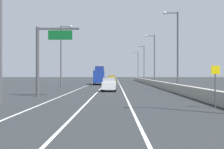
{
  "coord_description": "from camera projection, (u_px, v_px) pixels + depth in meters",
  "views": [
    {
      "loc": [
        0.36,
        -5.0,
        2.39
      ],
      "look_at": [
        -0.16,
        42.68,
        2.34
      ],
      "focal_mm": 43.33,
      "sensor_mm": 36.0,
      "label": 1
    }
  ],
  "objects": [
    {
      "name": "ground_plane",
      "position": [
        114.0,
        84.0,
        69.0
      ],
      "size": [
        320.0,
        320.0,
        0.0
      ],
      "primitive_type": "plane",
      "color": "#26282B"
    },
    {
      "name": "lane_stripe_left",
      "position": [
        89.0,
        85.0,
        60.06
      ],
      "size": [
        0.16,
        130.0,
        0.0
      ],
      "primitive_type": "cube",
      "color": "silver",
      "rests_on": "ground_plane"
    },
    {
      "name": "lane_stripe_center",
      "position": [
        104.0,
        85.0,
        60.02
      ],
      "size": [
        0.16,
        130.0,
        0.0
      ],
      "primitive_type": "cube",
      "color": "silver",
      "rests_on": "ground_plane"
    },
    {
      "name": "lane_stripe_right",
      "position": [
        120.0,
        85.0,
        59.98
      ],
      "size": [
        0.16,
        130.0,
        0.0
      ],
      "primitive_type": "cube",
      "color": "silver",
      "rests_on": "ground_plane"
    },
    {
      "name": "jersey_barrier_right",
      "position": [
        163.0,
        85.0,
        44.91
      ],
      "size": [
        0.6,
        120.0,
        1.1
      ],
      "primitive_type": "cube",
      "color": "#9E998E",
      "rests_on": "ground_plane"
    },
    {
      "name": "overhead_sign_gantry",
      "position": [
        44.0,
        53.0,
        29.1
      ],
      "size": [
        4.68,
        0.36,
        7.5
      ],
      "color": "#47474C",
      "rests_on": "ground_plane"
    },
    {
      "name": "speed_advisory_sign",
      "position": [
        215.0,
        83.0,
        19.05
      ],
      "size": [
        0.6,
        0.11,
        3.0
      ],
      "color": "#4C4C51",
      "rests_on": "ground_plane"
    },
    {
      "name": "lamp_post_right_second",
      "position": [
        176.0,
        46.0,
        37.18
      ],
      "size": [
        2.14,
        0.44,
        11.06
      ],
      "color": "#4C4C51",
      "rests_on": "ground_plane"
    },
    {
      "name": "lamp_post_right_third",
      "position": [
        153.0,
        57.0,
        59.33
      ],
      "size": [
        2.14,
        0.44,
        11.06
      ],
      "color": "#4C4C51",
      "rests_on": "ground_plane"
    },
    {
      "name": "lamp_post_right_fourth",
      "position": [
        143.0,
        61.0,
        81.47
      ],
      "size": [
        2.14,
        0.44,
        11.06
      ],
      "color": "#4C4C51",
      "rests_on": "ground_plane"
    },
    {
      "name": "lamp_post_right_fifth",
      "position": [
        137.0,
        64.0,
        103.62
      ],
      "size": [
        2.14,
        0.44,
        11.06
      ],
      "color": "#4C4C51",
      "rests_on": "ground_plane"
    },
    {
      "name": "lamp_post_left_near",
      "position": [
        4.0,
        25.0,
        21.22
      ],
      "size": [
        2.14,
        0.44,
        11.06
      ],
      "color": "#4C4C51",
      "rests_on": "ground_plane"
    },
    {
      "name": "lamp_post_left_mid",
      "position": [
        62.0,
        52.0,
        47.8
      ],
      "size": [
        2.14,
        0.44,
        11.06
      ],
      "color": "#4C4C51",
      "rests_on": "ground_plane"
    },
    {
      "name": "car_blue_0",
      "position": [
        102.0,
        79.0,
        83.35
      ],
      "size": [
        1.88,
        4.34,
        2.05
      ],
      "color": "#1E389E",
      "rests_on": "ground_plane"
    },
    {
      "name": "car_yellow_1",
      "position": [
        112.0,
        80.0,
        62.78
      ],
      "size": [
        1.96,
        4.82,
        2.14
      ],
      "color": "gold",
      "rests_on": "ground_plane"
    },
    {
      "name": "car_white_2",
      "position": [
        109.0,
        85.0,
        37.58
      ],
      "size": [
        1.97,
        4.04,
        1.92
      ],
      "color": "white",
      "rests_on": "ground_plane"
    },
    {
      "name": "box_truck",
      "position": [
        99.0,
        76.0,
        63.42
      ],
      "size": [
        2.72,
        10.0,
        4.32
      ],
      "color": "navy",
      "rests_on": "ground_plane"
    }
  ]
}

